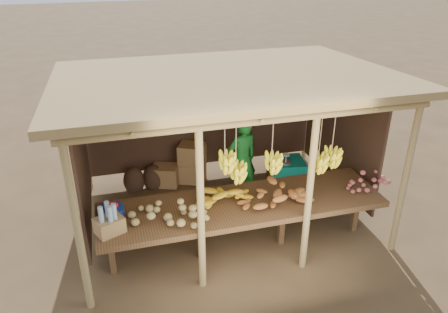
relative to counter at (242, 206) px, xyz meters
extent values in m
plane|color=brown|center=(0.00, 0.95, -0.74)|extent=(60.00, 60.00, 0.00)
cylinder|color=tan|center=(-2.10, -0.55, 0.36)|extent=(0.09, 0.09, 2.20)
cylinder|color=tan|center=(2.10, -0.55, 0.36)|extent=(0.09, 0.09, 2.20)
cylinder|color=tan|center=(-2.10, 2.45, 0.36)|extent=(0.09, 0.09, 2.20)
cylinder|color=tan|center=(2.10, 2.45, 0.36)|extent=(0.09, 0.09, 2.20)
cylinder|color=tan|center=(-0.70, -0.55, 0.36)|extent=(0.09, 0.09, 2.20)
cylinder|color=tan|center=(0.70, -0.55, 0.36)|extent=(0.09, 0.09, 2.20)
cylinder|color=tan|center=(0.00, -0.55, 1.46)|extent=(4.40, 0.09, 0.09)
cylinder|color=tan|center=(0.00, 2.45, 1.46)|extent=(4.40, 0.09, 0.09)
cube|color=#A3834C|center=(0.00, 0.95, 1.55)|extent=(4.70, 3.50, 0.28)
cube|color=#462E20|center=(0.00, 2.43, 0.47)|extent=(4.20, 0.04, 1.98)
cube|color=#462E20|center=(-2.08, 1.15, 0.47)|extent=(0.04, 2.40, 1.98)
cube|color=#462E20|center=(2.08, 1.15, 0.47)|extent=(0.04, 2.40, 1.98)
cube|color=brown|center=(0.00, 0.00, 0.02)|extent=(3.90, 1.05, 0.08)
cube|color=brown|center=(-1.80, 0.00, -0.38)|extent=(0.08, 0.08, 0.72)
cube|color=brown|center=(-0.60, 0.00, -0.38)|extent=(0.08, 0.08, 0.72)
cube|color=brown|center=(0.60, 0.00, -0.38)|extent=(0.08, 0.08, 0.72)
cube|color=brown|center=(1.80, 0.00, -0.38)|extent=(0.08, 0.08, 0.72)
cylinder|color=navy|center=(-1.74, 0.15, 0.12)|extent=(0.34, 0.34, 0.12)
cube|color=#A17748|center=(-1.77, -0.22, 0.16)|extent=(0.40, 0.37, 0.20)
imported|color=#1B7C29|center=(0.41, 1.32, 0.02)|extent=(0.63, 0.50, 1.51)
cube|color=brown|center=(1.25, 1.44, -0.48)|extent=(0.64, 0.57, 0.53)
cube|color=#0D9083|center=(1.25, 1.44, -0.19)|extent=(0.71, 0.64, 0.05)
cube|color=#A17748|center=(-0.26, 2.15, -0.54)|extent=(0.57, 0.52, 0.37)
cube|color=#A17748|center=(-0.26, 2.15, -0.17)|extent=(0.57, 0.52, 0.37)
cube|color=#A17748|center=(-0.77, 2.15, -0.54)|extent=(0.57, 0.52, 0.37)
ellipsoid|color=#462E20|center=(-1.33, 2.15, -0.52)|extent=(0.38, 0.38, 0.51)
ellipsoid|color=#462E20|center=(-0.99, 2.15, -0.52)|extent=(0.38, 0.38, 0.51)
camera|label=1|loc=(-1.60, -4.82, 3.25)|focal=35.00mm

